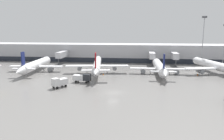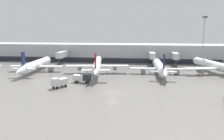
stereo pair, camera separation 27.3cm
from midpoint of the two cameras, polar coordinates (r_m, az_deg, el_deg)
The scene contains 11 objects.
ground_plane at distance 57.83m, azimuth 0.34°, elevation -5.98°, with size 320.00×320.00×0.00m, color slate.
terminal_building at distance 117.74m, azimuth 3.89°, elevation 4.59°, with size 160.00×28.29×9.00m.
parked_jet_0 at distance 83.67m, azimuth 12.49°, elevation 0.68°, with size 22.11×33.50×8.77m.
parked_jet_3 at distance 83.58m, azimuth -3.79°, elevation 1.38°, with size 24.01×38.93×9.28m.
parked_jet_4 at distance 91.98m, azimuth -19.14°, elevation 1.27°, with size 21.18×34.56×8.95m.
parked_jet_5 at distance 90.53m, azimuth 26.22°, elevation 0.78°, with size 25.80×39.11×10.37m.
service_truck_2 at distance 69.42m, azimuth -7.69°, elevation -1.96°, with size 5.78×2.70×2.76m.
service_truck_3 at distance 64.54m, azimuth -13.48°, elevation -3.04°, with size 4.18×4.93×2.90m.
traffic_cone_0 at distance 85.77m, azimuth 21.58°, elevation -1.10°, with size 0.47×0.47×0.63m.
traffic_cone_1 at distance 80.39m, azimuth -2.20°, elevation -1.08°, with size 0.45×0.45×0.68m.
apron_light_mast_2 at distance 108.01m, azimuth 23.01°, elevation 10.07°, with size 1.80×1.80×22.48m.
Camera 2 is at (6.65, -55.11, 16.24)m, focal length 35.00 mm.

